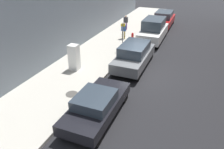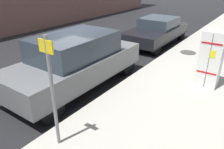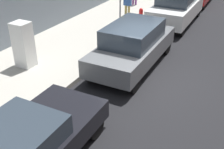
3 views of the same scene
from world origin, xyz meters
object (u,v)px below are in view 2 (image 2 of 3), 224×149
Objects in this scene: street_sign_post at (52,88)px; discarded_refrigerator at (211,59)px; parked_sedan_dark at (157,31)px; parked_suv_gray at (76,61)px.

discarded_refrigerator is at bearing -111.93° from street_sign_post.
street_sign_post is (1.86, 4.63, 0.43)m from discarded_refrigerator.
parked_sedan_dark is at bearing -78.61° from street_sign_post.
discarded_refrigerator is 5.01m from street_sign_post.
parked_suv_gray is (1.73, -2.40, -0.57)m from street_sign_post.
discarded_refrigerator reaches higher than parked_sedan_dark.
parked_sedan_dark is 0.94× the size of parked_suv_gray.
street_sign_post reaches higher than parked_sedan_dark.
street_sign_post is 0.48× the size of parked_suv_gray.
street_sign_post reaches higher than discarded_refrigerator.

